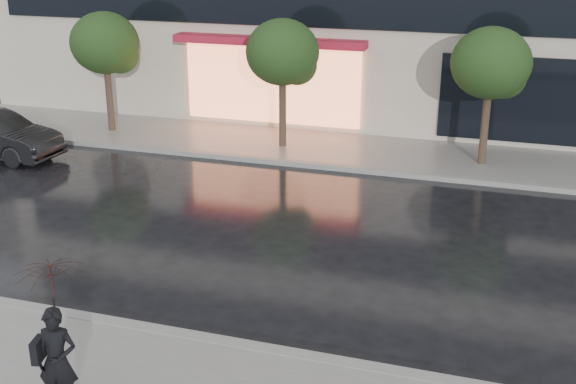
% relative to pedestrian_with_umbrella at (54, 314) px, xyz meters
% --- Properties ---
extents(ground, '(120.00, 120.00, 0.00)m').
position_rel_pedestrian_with_umbrella_xyz_m(ground, '(1.89, 3.32, -1.64)').
color(ground, black).
rests_on(ground, ground).
extents(sidewalk_far, '(60.00, 3.50, 0.12)m').
position_rel_pedestrian_with_umbrella_xyz_m(sidewalk_far, '(1.89, 13.57, -1.58)').
color(sidewalk_far, slate).
rests_on(sidewalk_far, ground).
extents(curb_near, '(60.00, 0.25, 0.14)m').
position_rel_pedestrian_with_umbrella_xyz_m(curb_near, '(1.89, 2.32, -1.57)').
color(curb_near, gray).
rests_on(curb_near, ground).
extents(curb_far, '(60.00, 0.25, 0.14)m').
position_rel_pedestrian_with_umbrella_xyz_m(curb_far, '(1.89, 11.82, -1.57)').
color(curb_far, gray).
rests_on(curb_far, ground).
extents(tree_far_west, '(2.20, 2.20, 3.99)m').
position_rel_pedestrian_with_umbrella_xyz_m(tree_far_west, '(-7.05, 13.35, 1.28)').
color(tree_far_west, '#33261C').
rests_on(tree_far_west, ground).
extents(tree_mid_west, '(2.20, 2.20, 3.99)m').
position_rel_pedestrian_with_umbrella_xyz_m(tree_mid_west, '(-1.05, 13.35, 1.28)').
color(tree_mid_west, '#33261C').
rests_on(tree_mid_west, ground).
extents(tree_mid_east, '(2.20, 2.20, 3.99)m').
position_rel_pedestrian_with_umbrella_xyz_m(tree_mid_east, '(4.95, 13.35, 1.28)').
color(tree_mid_east, '#33261C').
rests_on(tree_mid_east, ground).
extents(pedestrian_with_umbrella, '(1.11, 1.12, 2.28)m').
position_rel_pedestrian_with_umbrella_xyz_m(pedestrian_with_umbrella, '(0.00, 0.00, 0.00)').
color(pedestrian_with_umbrella, black).
rests_on(pedestrian_with_umbrella, sidewalk_near).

